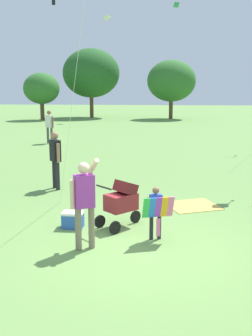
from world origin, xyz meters
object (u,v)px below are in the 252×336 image
child_with_butterfly_kite (156,209)px  picnic_blanket (192,206)px  person_adult_flyer (84,197)px  cooler_box (73,220)px  person_back_turned (55,156)px  person_sitting_far (49,124)px  stroller (122,200)px

child_with_butterfly_kite → picnic_blanket: (0.89, 2.43, -0.63)m
person_adult_flyer → cooler_box: (-0.48, 1.13, -0.82)m
person_back_turned → picnic_blanket: size_ratio=1.39×
person_adult_flyer → person_sitting_far: (-4.60, 14.12, 0.04)m
stroller → cooler_box: size_ratio=2.30×
person_adult_flyer → picnic_blanket: (2.20, 3.01, -0.99)m
child_with_butterfly_kite → picnic_blanket: bearing=69.8°
child_with_butterfly_kite → cooler_box: (-1.79, 0.55, -0.47)m
person_sitting_far → picnic_blanket: (6.80, -11.11, -1.02)m
child_with_butterfly_kite → person_adult_flyer: 1.47m
person_adult_flyer → picnic_blanket: bearing=53.8°
person_sitting_far → person_back_turned: bearing=-73.4°
person_adult_flyer → stroller: bearing=66.3°
person_back_turned → person_sitting_far: bearing=106.6°
child_with_butterfly_kite → picnic_blanket: size_ratio=0.87×
person_adult_flyer → stroller: person_adult_flyer is taller
stroller → person_sitting_far: (-5.16, 12.84, 0.43)m
picnic_blanket → person_adult_flyer: bearing=-126.2°
child_with_butterfly_kite → person_adult_flyer: (-1.31, -0.58, 0.36)m
child_with_butterfly_kite → person_sitting_far: size_ratio=0.61×
person_sitting_far → cooler_box: person_sitting_far is taller
person_adult_flyer → picnic_blanket: person_adult_flyer is taller
stroller → cooler_box: bearing=-172.0°
person_back_turned → picnic_blanket: bearing=-20.1°
child_with_butterfly_kite → stroller: size_ratio=1.04×
child_with_butterfly_kite → person_back_turned: (-3.02, 3.86, 0.36)m
person_sitting_far → cooler_box: size_ratio=3.90×
person_adult_flyer → cooler_box: size_ratio=3.85×
picnic_blanket → stroller: bearing=-133.5°
person_sitting_far → cooler_box: bearing=-72.4°
person_adult_flyer → stroller: 1.45m
child_with_butterfly_kite → person_back_turned: 4.92m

